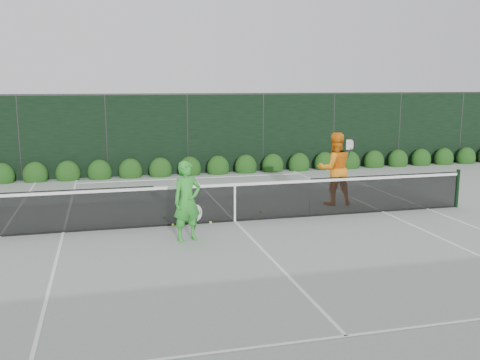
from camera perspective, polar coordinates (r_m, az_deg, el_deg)
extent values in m
plane|color=gray|center=(13.47, -0.55, -4.45)|extent=(80.00, 80.00, 0.00)
cylinder|color=black|center=(16.09, 22.16, -0.84)|extent=(0.10, 0.10, 1.07)
cube|color=black|center=(13.03, -18.82, -3.22)|extent=(4.40, 0.01, 1.02)
cube|color=black|center=(13.36, -0.56, -2.46)|extent=(4.00, 0.01, 0.96)
cube|color=black|center=(14.90, 15.33, -1.38)|extent=(4.40, 0.01, 1.02)
cube|color=white|center=(13.26, -0.56, -0.50)|extent=(12.80, 0.03, 0.07)
cube|color=black|center=(13.47, -0.55, -4.37)|extent=(12.80, 0.02, 0.04)
cube|color=white|center=(13.36, -0.56, -2.55)|extent=(0.05, 0.03, 0.91)
imported|color=green|center=(11.76, -5.67, -2.26)|extent=(0.74, 0.59, 1.77)
torus|color=white|center=(11.95, -4.77, -3.52)|extent=(0.30, 0.06, 0.30)
cylinder|color=black|center=(12.01, -4.75, -4.63)|extent=(0.10, 0.03, 0.30)
imported|color=orange|center=(15.40, 10.04, 1.19)|extent=(1.05, 0.84, 2.07)
torus|color=black|center=(15.28, 11.63, 3.72)|extent=(0.30, 0.12, 0.30)
cylinder|color=black|center=(15.31, 11.60, 2.83)|extent=(0.10, 0.03, 0.30)
cube|color=white|center=(13.32, -24.24, -5.53)|extent=(0.06, 23.77, 0.01)
cube|color=white|center=(15.68, 19.33, -2.91)|extent=(0.06, 23.77, 0.01)
cube|color=white|center=(13.15, -18.33, -5.33)|extent=(0.06, 23.77, 0.01)
cube|color=white|center=(14.97, 14.95, -3.28)|extent=(0.06, 23.77, 0.01)
cube|color=white|center=(24.97, -7.10, 2.33)|extent=(11.03, 0.06, 0.01)
cube|color=white|center=(19.61, -5.04, 0.20)|extent=(8.23, 0.06, 0.01)
cube|color=white|center=(7.78, 11.27, -16.02)|extent=(8.23, 0.06, 0.01)
cube|color=white|center=(13.47, -0.55, -4.42)|extent=(0.06, 12.80, 0.01)
cube|color=black|center=(20.48, -5.61, 4.84)|extent=(32.00, 0.06, 3.00)
cube|color=#262826|center=(20.40, -5.68, 9.12)|extent=(32.00, 0.06, 0.06)
cylinder|color=#262826|center=(20.45, -22.50, 4.10)|extent=(0.08, 0.08, 3.00)
cylinder|color=#262826|center=(20.25, -14.05, 4.52)|extent=(0.08, 0.08, 3.00)
cylinder|color=#262826|center=(20.48, -5.61, 4.84)|extent=(0.08, 0.08, 3.00)
cylinder|color=#262826|center=(21.15, 2.48, 5.05)|extent=(0.08, 0.08, 3.00)
cylinder|color=#262826|center=(22.20, 9.94, 5.15)|extent=(0.08, 0.08, 3.00)
cylinder|color=#262826|center=(23.59, 16.63, 5.17)|extent=(0.08, 0.08, 3.00)
cylinder|color=#262826|center=(25.26, 22.50, 5.13)|extent=(0.08, 0.08, 3.00)
ellipsoid|color=#17380F|center=(20.36, -24.06, 0.36)|extent=(0.86, 0.65, 0.94)
ellipsoid|color=#17380F|center=(20.20, -20.99, 0.51)|extent=(0.86, 0.65, 0.94)
ellipsoid|color=#17380F|center=(20.10, -17.88, 0.65)|extent=(0.86, 0.65, 0.94)
ellipsoid|color=#17380F|center=(20.06, -14.74, 0.79)|extent=(0.86, 0.65, 0.94)
ellipsoid|color=#17380F|center=(20.08, -11.60, 0.93)|extent=(0.86, 0.65, 0.94)
ellipsoid|color=#17380F|center=(20.16, -8.48, 1.06)|extent=(0.86, 0.65, 0.94)
ellipsoid|color=#17380F|center=(20.30, -5.39, 1.19)|extent=(0.86, 0.65, 0.94)
ellipsoid|color=#17380F|center=(20.50, -2.36, 1.32)|extent=(0.86, 0.65, 0.94)
ellipsoid|color=#17380F|center=(20.75, 0.62, 1.44)|extent=(0.86, 0.65, 0.94)
ellipsoid|color=#17380F|center=(21.06, 3.51, 1.55)|extent=(0.86, 0.65, 0.94)
ellipsoid|color=#17380F|center=(21.42, 6.31, 1.65)|extent=(0.86, 0.65, 0.94)
ellipsoid|color=#17380F|center=(21.83, 9.02, 1.75)|extent=(0.86, 0.65, 0.94)
ellipsoid|color=#17380F|center=(22.29, 11.62, 1.84)|extent=(0.86, 0.65, 0.94)
ellipsoid|color=#17380F|center=(22.79, 14.11, 1.92)|extent=(0.86, 0.65, 0.94)
ellipsoid|color=#17380F|center=(23.33, 16.48, 2.00)|extent=(0.86, 0.65, 0.94)
ellipsoid|color=#17380F|center=(23.91, 18.75, 2.07)|extent=(0.86, 0.65, 0.94)
ellipsoid|color=#17380F|center=(24.53, 20.91, 2.13)|extent=(0.86, 0.65, 0.94)
ellipsoid|color=#17380F|center=(25.18, 22.96, 2.19)|extent=(0.86, 0.65, 0.94)
sphere|color=#B5E833|center=(13.13, -7.17, -4.77)|extent=(0.07, 0.07, 0.07)
sphere|color=#B5E833|center=(13.90, -8.07, -3.94)|extent=(0.07, 0.07, 0.07)
sphere|color=#B5E833|center=(13.26, -3.16, -4.55)|extent=(0.07, 0.07, 0.07)
sphere|color=#B5E833|center=(14.35, 2.16, -3.40)|extent=(0.07, 0.07, 0.07)
sphere|color=#B5E833|center=(13.40, -2.70, -4.39)|extent=(0.07, 0.07, 0.07)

